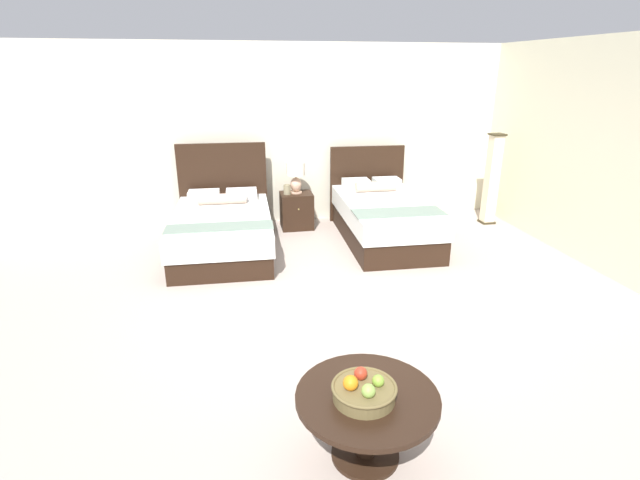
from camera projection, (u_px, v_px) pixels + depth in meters
name	position (u px, v px, depth m)	size (l,w,h in m)	color
ground_plane	(339.00, 316.00, 4.75)	(10.40, 10.18, 0.02)	#AB9A8F
wall_back	(291.00, 135.00, 7.32)	(10.40, 0.12, 2.70)	beige
wall_side_right	(629.00, 162.00, 5.27)	(0.12, 5.78, 2.70)	beige
bed_near_window	(223.00, 228.00, 6.35)	(1.35, 2.13, 1.30)	black
bed_near_corner	(383.00, 217.00, 6.74)	(1.24, 2.17, 1.19)	black
nightstand	(297.00, 211.00, 7.25)	(0.48, 0.44, 0.55)	black
table_lamp	(296.00, 174.00, 7.08)	(0.28, 0.28, 0.47)	#CEA589
vase	(287.00, 190.00, 7.07)	(0.11, 0.11, 0.15)	gray
coffee_table	(367.00, 409.00, 2.90)	(0.88, 0.88, 0.47)	black
fruit_bowl	(364.00, 390.00, 2.81)	(0.39, 0.39, 0.17)	brown
floor_lamp_corner	(492.00, 180.00, 7.34)	(0.21, 0.21, 1.41)	#322A18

